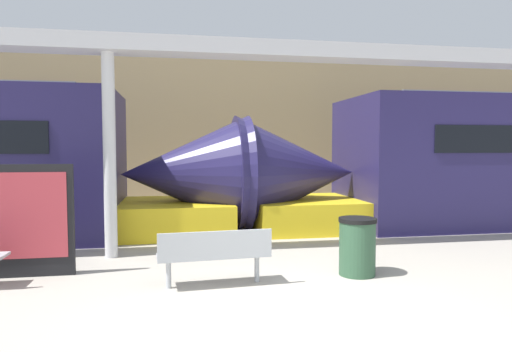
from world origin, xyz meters
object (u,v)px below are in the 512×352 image
(trash_bin, at_px, (357,246))
(support_column_near, at_px, (110,156))
(poster_board, at_px, (31,220))
(bench_near, at_px, (215,252))

(trash_bin, relative_size, support_column_near, 0.24)
(trash_bin, distance_m, poster_board, 4.83)
(bench_near, height_order, trash_bin, trash_bin)
(bench_near, height_order, poster_board, poster_board)
(bench_near, height_order, support_column_near, support_column_near)
(trash_bin, bearing_deg, bench_near, -174.64)
(bench_near, distance_m, trash_bin, 2.16)
(bench_near, distance_m, support_column_near, 2.89)
(trash_bin, xyz_separation_m, poster_board, (-4.76, 0.75, 0.41))
(bench_near, relative_size, support_column_near, 0.45)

